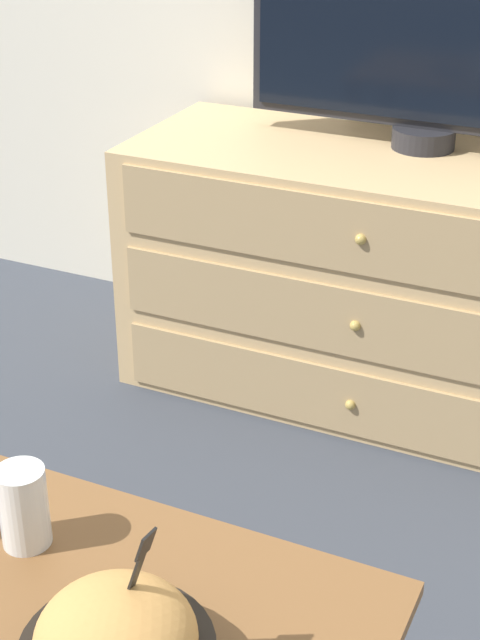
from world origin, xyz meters
TOP-DOWN VIEW (x-y plane):
  - ground_plane at (0.00, 0.00)m, footprint 12.00×12.00m
  - dresser at (-0.06, -0.27)m, footprint 1.24×0.50m
  - tv at (-0.03, -0.17)m, footprint 0.85×0.14m
  - drink_cup at (-0.17, -1.54)m, footprint 0.06×0.06m

SIDE VIEW (x-z plane):
  - ground_plane at x=0.00m, z-range 0.00..0.00m
  - dresser at x=-0.06m, z-range 0.00..0.61m
  - drink_cup at x=-0.17m, z-range 0.45..0.56m
  - tv at x=-0.03m, z-range 0.62..1.20m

